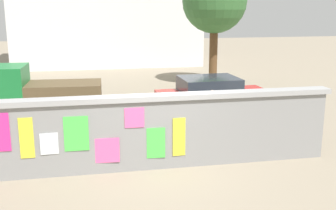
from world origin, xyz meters
name	(u,v)px	position (x,y,z in m)	size (l,w,h in m)	color
ground	(124,97)	(0.00, 8.00, 0.00)	(60.00, 60.00, 0.00)	gray
poster_wall	(156,131)	(-0.01, 0.00, 0.90)	(8.58, 0.42, 1.76)	gray
auto_rickshaw_truck	(40,94)	(-3.08, 4.84, 0.90)	(3.68, 1.69, 1.85)	black
car_parked	(213,97)	(2.62, 4.04, 0.73)	(3.86, 1.85, 1.40)	black
motorcycle	(120,130)	(-0.72, 1.69, 0.46)	(1.90, 0.56, 0.87)	black
bicycle_near	(44,140)	(-2.70, 1.52, 0.36)	(1.71, 0.44, 0.95)	black
person_walking	(212,114)	(1.63, 0.93, 0.99)	(0.45, 0.45, 1.62)	#BF6626
tree_roadside	(215,2)	(4.44, 9.88, 3.91)	(3.00, 3.00, 5.45)	brown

